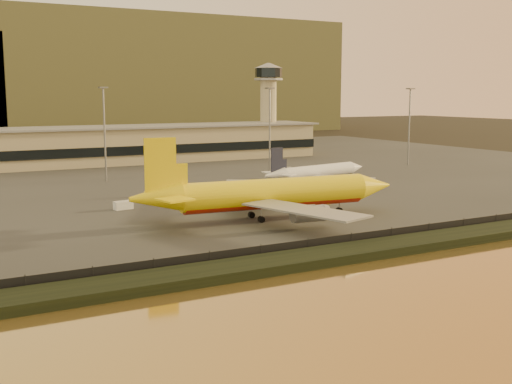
{
  "coord_description": "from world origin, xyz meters",
  "views": [
    {
      "loc": [
        -57.41,
        -90.45,
        23.74
      ],
      "look_at": [
        -1.05,
        12.0,
        5.79
      ],
      "focal_mm": 45.0,
      "sensor_mm": 36.0,
      "label": 1
    }
  ],
  "objects": [
    {
      "name": "dhl_cargo_jet",
      "position": [
        2.58,
        13.01,
        4.98
      ],
      "size": [
        53.62,
        52.24,
        16.01
      ],
      "rotation": [
        0.0,
        0.0,
        -0.1
      ],
      "color": "yellow",
      "rests_on": "tarmac"
    },
    {
      "name": "embankment",
      "position": [
        0.0,
        -17.0,
        0.7
      ],
      "size": [
        320.0,
        7.0,
        1.4
      ],
      "primitive_type": "cube",
      "color": "black",
      "rests_on": "ground"
    },
    {
      "name": "tarmac",
      "position": [
        0.0,
        95.0,
        0.1
      ],
      "size": [
        320.0,
        220.0,
        0.2
      ],
      "primitive_type": "cube",
      "color": "#2D2D2D",
      "rests_on": "ground"
    },
    {
      "name": "terminal_building",
      "position": [
        -14.52,
        125.55,
        6.25
      ],
      "size": [
        202.0,
        25.0,
        12.6
      ],
      "color": "tan",
      "rests_on": "tarmac"
    },
    {
      "name": "control_tower",
      "position": [
        70.0,
        131.0,
        21.66
      ],
      "size": [
        11.2,
        11.2,
        35.5
      ],
      "color": "tan",
      "rests_on": "tarmac"
    },
    {
      "name": "gse_vehicle_yellow",
      "position": [
        20.7,
        22.22,
        1.04
      ],
      "size": [
        4.03,
        2.56,
        1.68
      ],
      "primitive_type": "cube",
      "rotation": [
        0.0,
        0.0,
        -0.25
      ],
      "color": "yellow",
      "rests_on": "tarmac"
    },
    {
      "name": "apron_light_masts",
      "position": [
        15.0,
        75.0,
        15.7
      ],
      "size": [
        152.2,
        12.2,
        25.4
      ],
      "color": "slate",
      "rests_on": "tarmac"
    },
    {
      "name": "ground",
      "position": [
        0.0,
        0.0,
        0.0
      ],
      "size": [
        900.0,
        900.0,
        0.0
      ],
      "primitive_type": "plane",
      "color": "black",
      "rests_on": "ground"
    },
    {
      "name": "perimeter_fence",
      "position": [
        0.0,
        -13.0,
        1.3
      ],
      "size": [
        300.0,
        0.05,
        2.2
      ],
      "primitive_type": "cube",
      "color": "black",
      "rests_on": "tarmac"
    },
    {
      "name": "gse_vehicle_white",
      "position": [
        -18.75,
        36.52,
        1.06
      ],
      "size": [
        4.03,
        2.23,
        1.72
      ],
      "primitive_type": "cube",
      "rotation": [
        0.0,
        0.0,
        0.14
      ],
      "color": "white",
      "rests_on": "tarmac"
    },
    {
      "name": "white_narrowbody_jet",
      "position": [
        37.62,
        48.98,
        3.28
      ],
      "size": [
        35.73,
        34.39,
        10.31
      ],
      "rotation": [
        0.0,
        0.0,
        0.19
      ],
      "color": "white",
      "rests_on": "tarmac"
    }
  ]
}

